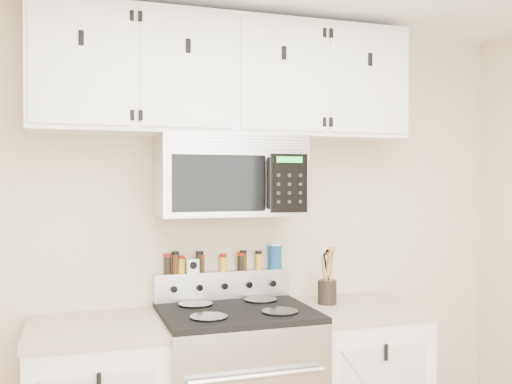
# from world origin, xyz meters

# --- Properties ---
(back_wall) EXTENTS (3.50, 0.01, 2.50)m
(back_wall) POSITION_xyz_m (0.00, 1.75, 1.25)
(back_wall) COLOR beige
(back_wall) RESTS_ON floor
(microwave) EXTENTS (0.76, 0.44, 0.42)m
(microwave) POSITION_xyz_m (0.00, 1.55, 1.63)
(microwave) COLOR #9E9EA3
(microwave) RESTS_ON back_wall
(upper_cabinets) EXTENTS (2.00, 0.35, 0.62)m
(upper_cabinets) POSITION_xyz_m (-0.00, 1.58, 2.15)
(upper_cabinets) COLOR white
(upper_cabinets) RESTS_ON back_wall
(utensil_crock) EXTENTS (0.10, 0.10, 0.31)m
(utensil_crock) POSITION_xyz_m (0.55, 1.52, 1.00)
(utensil_crock) COLOR black
(utensil_crock) RESTS_ON base_cabinet_right
(kitchen_timer) EXTENTS (0.07, 0.06, 0.08)m
(kitchen_timer) POSITION_xyz_m (-0.17, 1.71, 1.14)
(kitchen_timer) COLOR white
(kitchen_timer) RESTS_ON range
(salt_canister) EXTENTS (0.08, 0.08, 0.14)m
(salt_canister) POSITION_xyz_m (0.31, 1.71, 1.17)
(salt_canister) COLOR navy
(salt_canister) RESTS_ON range
(spice_jar_0) EXTENTS (0.04, 0.04, 0.11)m
(spice_jar_0) POSITION_xyz_m (-0.31, 1.71, 1.15)
(spice_jar_0) COLOR black
(spice_jar_0) RESTS_ON range
(spice_jar_1) EXTENTS (0.04, 0.04, 0.12)m
(spice_jar_1) POSITION_xyz_m (-0.26, 1.71, 1.16)
(spice_jar_1) COLOR #3E230E
(spice_jar_1) RESTS_ON range
(spice_jar_2) EXTENTS (0.04, 0.04, 0.10)m
(spice_jar_2) POSITION_xyz_m (-0.23, 1.71, 1.15)
(spice_jar_2) COLOR gold
(spice_jar_2) RESTS_ON range
(spice_jar_3) EXTENTS (0.04, 0.04, 0.12)m
(spice_jar_3) POSITION_xyz_m (-0.13, 1.71, 1.16)
(spice_jar_3) COLOR black
(spice_jar_3) RESTS_ON range
(spice_jar_4) EXTENTS (0.04, 0.04, 0.10)m
(spice_jar_4) POSITION_xyz_m (-0.12, 1.71, 1.15)
(spice_jar_4) COLOR #3E270F
(spice_jar_4) RESTS_ON range
(spice_jar_5) EXTENTS (0.04, 0.04, 0.09)m
(spice_jar_5) POSITION_xyz_m (0.01, 1.71, 1.15)
(spice_jar_5) COLOR gold
(spice_jar_5) RESTS_ON range
(spice_jar_6) EXTENTS (0.04, 0.04, 0.10)m
(spice_jar_6) POSITION_xyz_m (0.11, 1.71, 1.15)
(spice_jar_6) COLOR black
(spice_jar_6) RESTS_ON range
(spice_jar_7) EXTENTS (0.04, 0.04, 0.11)m
(spice_jar_7) POSITION_xyz_m (0.12, 1.71, 1.16)
(spice_jar_7) COLOR #402A0F
(spice_jar_7) RESTS_ON range
(spice_jar_8) EXTENTS (0.04, 0.04, 0.10)m
(spice_jar_8) POSITION_xyz_m (0.21, 1.71, 1.15)
(spice_jar_8) COLOR gold
(spice_jar_8) RESTS_ON range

